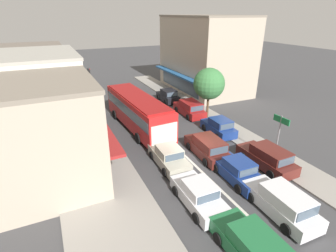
{
  "coord_description": "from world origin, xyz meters",
  "views": [
    {
      "loc": [
        -8.76,
        -14.85,
        10.3
      ],
      "look_at": [
        0.1,
        4.1,
        1.2
      ],
      "focal_mm": 28.0,
      "sensor_mm": 36.0,
      "label": 1
    }
  ],
  "objects_px": {
    "parked_hatchback_kerb_second": "(219,127)",
    "street_tree_right": "(209,84)",
    "wagon_queue_far_back": "(254,249)",
    "parked_wagon_kerb_third": "(190,109)",
    "city_bus": "(138,110)",
    "sedan_adjacent_lane_lead": "(169,157)",
    "directional_road_sign": "(280,128)",
    "parked_wagon_kerb_front": "(267,158)",
    "parked_hatchback_kerb_rear": "(168,96)",
    "wagon_queue_gap_filler": "(208,147)",
    "sedan_behind_bus_mid": "(238,171)",
    "wagon_adjacent_lane_trail": "(282,203)",
    "pedestrian_with_handbag_near": "(90,105)",
    "traffic_light_downstreet": "(90,79)",
    "sedan_behind_bus_near": "(199,195)"
  },
  "relations": [
    {
      "from": "sedan_adjacent_lane_lead",
      "to": "sedan_behind_bus_mid",
      "type": "height_order",
      "value": "same"
    },
    {
      "from": "sedan_adjacent_lane_lead",
      "to": "directional_road_sign",
      "type": "height_order",
      "value": "directional_road_sign"
    },
    {
      "from": "parked_wagon_kerb_third",
      "to": "street_tree_right",
      "type": "relative_size",
      "value": 0.85
    },
    {
      "from": "wagon_adjacent_lane_trail",
      "to": "parked_wagon_kerb_third",
      "type": "height_order",
      "value": "same"
    },
    {
      "from": "sedan_adjacent_lane_lead",
      "to": "wagon_queue_gap_filler",
      "type": "bearing_deg",
      "value": -1.7
    },
    {
      "from": "city_bus",
      "to": "wagon_queue_far_back",
      "type": "bearing_deg",
      "value": -90.77
    },
    {
      "from": "sedan_behind_bus_mid",
      "to": "wagon_queue_far_back",
      "type": "bearing_deg",
      "value": -122.46
    },
    {
      "from": "traffic_light_downstreet",
      "to": "city_bus",
      "type": "bearing_deg",
      "value": -75.69
    },
    {
      "from": "parked_hatchback_kerb_rear",
      "to": "city_bus",
      "type": "bearing_deg",
      "value": -133.99
    },
    {
      "from": "wagon_queue_gap_filler",
      "to": "parked_hatchback_kerb_second",
      "type": "relative_size",
      "value": 1.22
    },
    {
      "from": "parked_wagon_kerb_third",
      "to": "city_bus",
      "type": "bearing_deg",
      "value": -170.77
    },
    {
      "from": "wagon_adjacent_lane_trail",
      "to": "pedestrian_with_handbag_near",
      "type": "distance_m",
      "value": 21.43
    },
    {
      "from": "city_bus",
      "to": "wagon_queue_far_back",
      "type": "relative_size",
      "value": 2.42
    },
    {
      "from": "parked_hatchback_kerb_rear",
      "to": "pedestrian_with_handbag_near",
      "type": "relative_size",
      "value": 2.27
    },
    {
      "from": "parked_wagon_kerb_third",
      "to": "parked_wagon_kerb_front",
      "type": "bearing_deg",
      "value": -90.45
    },
    {
      "from": "street_tree_right",
      "to": "pedestrian_with_handbag_near",
      "type": "xyz_separation_m",
      "value": [
        -10.84,
        6.54,
        -2.66
      ]
    },
    {
      "from": "wagon_adjacent_lane_trail",
      "to": "wagon_queue_gap_filler",
      "type": "bearing_deg",
      "value": 91.48
    },
    {
      "from": "sedan_behind_bus_near",
      "to": "directional_road_sign",
      "type": "distance_m",
      "value": 8.24
    },
    {
      "from": "sedan_behind_bus_near",
      "to": "wagon_queue_gap_filler",
      "type": "height_order",
      "value": "wagon_queue_gap_filler"
    },
    {
      "from": "wagon_adjacent_lane_trail",
      "to": "sedan_behind_bus_mid",
      "type": "relative_size",
      "value": 1.07
    },
    {
      "from": "parked_hatchback_kerb_rear",
      "to": "wagon_queue_far_back",
      "type": "bearing_deg",
      "value": -105.7
    },
    {
      "from": "wagon_queue_gap_filler",
      "to": "parked_hatchback_kerb_second",
      "type": "height_order",
      "value": "wagon_queue_gap_filler"
    },
    {
      "from": "traffic_light_downstreet",
      "to": "directional_road_sign",
      "type": "distance_m",
      "value": 22.48
    },
    {
      "from": "wagon_queue_far_back",
      "to": "street_tree_right",
      "type": "relative_size",
      "value": 0.85
    },
    {
      "from": "wagon_queue_far_back",
      "to": "directional_road_sign",
      "type": "distance_m",
      "value": 9.94
    },
    {
      "from": "parked_hatchback_kerb_rear",
      "to": "directional_road_sign",
      "type": "distance_m",
      "value": 16.53
    },
    {
      "from": "sedan_behind_bus_mid",
      "to": "pedestrian_with_handbag_near",
      "type": "height_order",
      "value": "pedestrian_with_handbag_near"
    },
    {
      "from": "traffic_light_downstreet",
      "to": "parked_hatchback_kerb_rear",
      "type": "bearing_deg",
      "value": -23.63
    },
    {
      "from": "sedan_adjacent_lane_lead",
      "to": "parked_wagon_kerb_front",
      "type": "distance_m",
      "value": 7.07
    },
    {
      "from": "city_bus",
      "to": "parked_wagon_kerb_front",
      "type": "height_order",
      "value": "city_bus"
    },
    {
      "from": "sedan_behind_bus_near",
      "to": "sedan_behind_bus_mid",
      "type": "relative_size",
      "value": 1.0
    },
    {
      "from": "parked_wagon_kerb_front",
      "to": "directional_road_sign",
      "type": "relative_size",
      "value": 1.26
    },
    {
      "from": "street_tree_right",
      "to": "traffic_light_downstreet",
      "type": "bearing_deg",
      "value": 132.71
    },
    {
      "from": "traffic_light_downstreet",
      "to": "parked_wagon_kerb_third",
      "type": "bearing_deg",
      "value": -46.03
    },
    {
      "from": "sedan_adjacent_lane_lead",
      "to": "city_bus",
      "type": "bearing_deg",
      "value": 88.7
    },
    {
      "from": "wagon_queue_gap_filler",
      "to": "parked_hatchback_kerb_rear",
      "type": "height_order",
      "value": "wagon_queue_gap_filler"
    },
    {
      "from": "sedan_adjacent_lane_lead",
      "to": "wagon_adjacent_lane_trail",
      "type": "bearing_deg",
      "value": -64.53
    },
    {
      "from": "sedan_behind_bus_near",
      "to": "street_tree_right",
      "type": "relative_size",
      "value": 0.79
    },
    {
      "from": "city_bus",
      "to": "wagon_adjacent_lane_trail",
      "type": "distance_m",
      "value": 14.87
    },
    {
      "from": "sedan_behind_bus_mid",
      "to": "parked_wagon_kerb_third",
      "type": "bearing_deg",
      "value": 75.67
    },
    {
      "from": "sedan_adjacent_lane_lead",
      "to": "wagon_queue_gap_filler",
      "type": "xyz_separation_m",
      "value": [
        3.26,
        -0.1,
        0.08
      ]
    },
    {
      "from": "parked_hatchback_kerb_second",
      "to": "street_tree_right",
      "type": "distance_m",
      "value": 4.92
    },
    {
      "from": "parked_hatchback_kerb_second",
      "to": "pedestrian_with_handbag_near",
      "type": "xyz_separation_m",
      "value": [
        -9.69,
        10.25,
        0.36
      ]
    },
    {
      "from": "sedan_adjacent_lane_lead",
      "to": "parked_hatchback_kerb_second",
      "type": "bearing_deg",
      "value": 24.12
    },
    {
      "from": "parked_wagon_kerb_front",
      "to": "parked_hatchback_kerb_rear",
      "type": "relative_size",
      "value": 1.22
    },
    {
      "from": "wagon_queue_far_back",
      "to": "parked_hatchback_kerb_second",
      "type": "distance_m",
      "value": 13.47
    },
    {
      "from": "pedestrian_with_handbag_near",
      "to": "sedan_adjacent_lane_lead",
      "type": "bearing_deg",
      "value": -75.87
    },
    {
      "from": "parked_hatchback_kerb_rear",
      "to": "street_tree_right",
      "type": "distance_m",
      "value": 7.71
    },
    {
      "from": "wagon_adjacent_lane_trail",
      "to": "parked_wagon_kerb_front",
      "type": "bearing_deg",
      "value": 54.54
    },
    {
      "from": "parked_hatchback_kerb_rear",
      "to": "street_tree_right",
      "type": "height_order",
      "value": "street_tree_right"
    }
  ]
}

